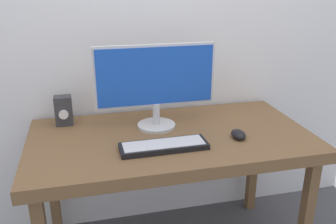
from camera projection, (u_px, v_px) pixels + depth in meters
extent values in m
cube|color=brown|center=(171.00, 140.00, 1.80)|extent=(1.39, 0.73, 0.06)
cube|color=brown|center=(306.00, 218.00, 1.80)|extent=(0.05, 0.05, 0.68)
cube|color=brown|center=(53.00, 187.00, 2.06)|extent=(0.05, 0.05, 0.68)
cube|color=brown|center=(253.00, 163.00, 2.34)|extent=(0.05, 0.05, 0.68)
cylinder|color=silver|center=(156.00, 125.00, 1.88)|extent=(0.20, 0.20, 0.02)
cylinder|color=silver|center=(156.00, 114.00, 1.85)|extent=(0.04, 0.04, 0.11)
cube|color=silver|center=(155.00, 76.00, 1.79)|extent=(0.61, 0.02, 0.31)
cube|color=blue|center=(156.00, 76.00, 1.78)|extent=(0.59, 0.01, 0.29)
cube|color=black|center=(164.00, 146.00, 1.64)|extent=(0.40, 0.13, 0.02)
cube|color=silver|center=(164.00, 143.00, 1.63)|extent=(0.37, 0.11, 0.00)
ellipsoid|color=black|center=(238.00, 134.00, 1.74)|extent=(0.07, 0.10, 0.04)
cube|color=#333338|center=(64.00, 110.00, 1.89)|extent=(0.09, 0.07, 0.16)
cylinder|color=silver|center=(64.00, 115.00, 1.85)|extent=(0.05, 0.01, 0.05)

